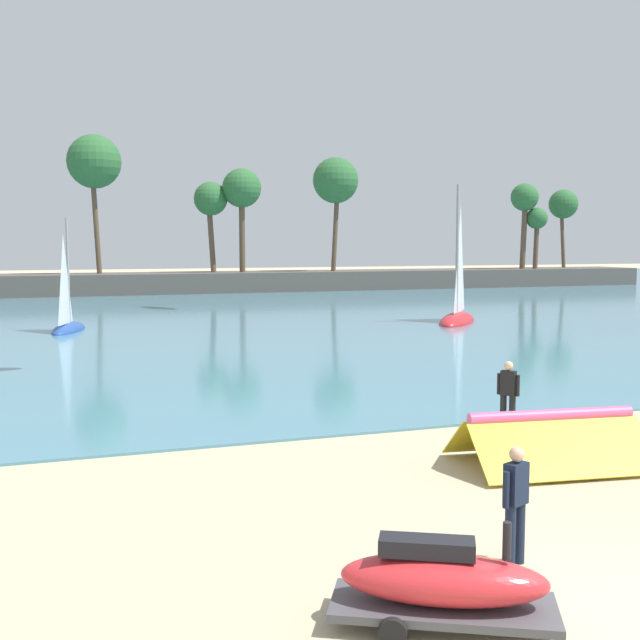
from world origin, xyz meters
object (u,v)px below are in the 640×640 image
at_px(person_rigging_by_gear, 516,502).
at_px(sailboat_near_shore, 458,309).
at_px(surfboard, 632,439).
at_px(folded_kite, 551,430).
at_px(person_at_waterline, 508,394).
at_px(watercraft_on_trailer, 442,583).
at_px(sailboat_toward_headland, 68,320).

xyz_separation_m(person_rigging_by_gear, sailboat_near_shore, (15.80, 29.56, -0.11)).
distance_m(person_rigging_by_gear, surfboard, 8.21).
relative_size(folded_kite, person_at_waterline, 2.36).
distance_m(folded_kite, watercraft_on_trailer, 7.39).
xyz_separation_m(watercraft_on_trailer, person_at_waterline, (6.08, 8.04, 0.38)).
xyz_separation_m(person_at_waterline, sailboat_toward_headland, (-8.88, 25.39, -0.29)).
distance_m(surfboard, sailboat_toward_headland, 29.28).
xyz_separation_m(person_rigging_by_gear, person_at_waterline, (4.29, 6.81, 0.00)).
relative_size(person_rigging_by_gear, sailboat_near_shore, 0.21).
relative_size(watercraft_on_trailer, sailboat_toward_headland, 0.46).
relative_size(person_rigging_by_gear, person_at_waterline, 1.00).
xyz_separation_m(watercraft_on_trailer, person_rigging_by_gear, (1.79, 1.24, 0.38)).
xyz_separation_m(person_rigging_by_gear, surfboard, (6.41, 5.06, -0.85)).
distance_m(folded_kite, person_rigging_by_gear, 5.26).
height_order(person_rigging_by_gear, person_at_waterline, same).
distance_m(person_rigging_by_gear, sailboat_near_shore, 33.52).
height_order(watercraft_on_trailer, person_rigging_by_gear, person_rigging_by_gear).
height_order(person_at_waterline, sailboat_near_shore, sailboat_near_shore).
bearing_deg(person_rigging_by_gear, surfboard, 38.27).
distance_m(person_at_waterline, sailboat_toward_headland, 26.90).
distance_m(folded_kite, sailboat_toward_headland, 29.34).
height_order(folded_kite, person_at_waterline, person_at_waterline).
bearing_deg(sailboat_toward_headland, watercraft_on_trailer, -85.21).
relative_size(watercraft_on_trailer, person_at_waterline, 1.66).
bearing_deg(sailboat_toward_headland, sailboat_near_shore, -7.35).
bearing_deg(person_rigging_by_gear, watercraft_on_trailer, -145.35).
bearing_deg(surfboard, sailboat_toward_headland, 4.30).
bearing_deg(watercraft_on_trailer, folded_kite, 44.89).
height_order(folded_kite, sailboat_near_shore, sailboat_near_shore).
distance_m(watercraft_on_trailer, person_at_waterline, 10.09).
bearing_deg(folded_kite, sailboat_toward_headland, 105.90).
bearing_deg(surfboard, sailboat_near_shore, -38.76).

